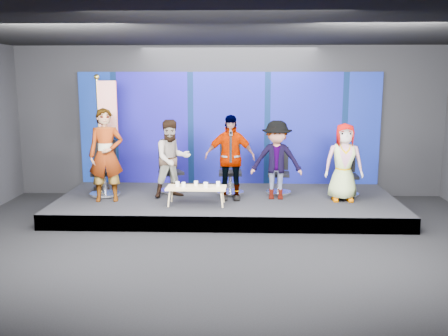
# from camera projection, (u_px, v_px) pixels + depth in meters

# --- Properties ---
(ground) EXTENTS (10.00, 10.00, 0.00)m
(ground) POSITION_uv_depth(u_px,v_px,m) (223.00, 252.00, 8.06)
(ground) COLOR black
(ground) RESTS_ON ground
(room_walls) EXTENTS (10.02, 8.02, 3.51)m
(room_walls) POSITION_uv_depth(u_px,v_px,m) (223.00, 101.00, 7.62)
(room_walls) COLOR black
(room_walls) RESTS_ON ground
(riser) EXTENTS (7.00, 3.00, 0.30)m
(riser) POSITION_uv_depth(u_px,v_px,m) (227.00, 204.00, 10.49)
(riser) COLOR black
(riser) RESTS_ON ground
(backdrop) EXTENTS (7.00, 0.08, 2.60)m
(backdrop) POSITION_uv_depth(u_px,v_px,m) (229.00, 128.00, 11.66)
(backdrop) COLOR navy
(backdrop) RESTS_ON riser
(chair_a) EXTENTS (0.76, 0.76, 1.16)m
(chair_a) POSITION_uv_depth(u_px,v_px,m) (105.00, 178.00, 10.59)
(chair_a) COLOR silver
(chair_a) RESTS_ON riser
(panelist_a) EXTENTS (0.75, 0.56, 1.88)m
(panelist_a) POSITION_uv_depth(u_px,v_px,m) (106.00, 155.00, 10.01)
(panelist_a) COLOR black
(panelist_a) RESTS_ON riser
(chair_b) EXTENTS (0.76, 0.76, 1.00)m
(chair_b) POSITION_uv_depth(u_px,v_px,m) (171.00, 177.00, 10.93)
(chair_b) COLOR silver
(chair_b) RESTS_ON riser
(panelist_b) EXTENTS (0.98, 0.90, 1.63)m
(panelist_b) POSITION_uv_depth(u_px,v_px,m) (172.00, 159.00, 10.35)
(panelist_b) COLOR black
(panelist_b) RESTS_ON riser
(chair_c) EXTENTS (0.62, 0.62, 1.08)m
(chair_c) POSITION_uv_depth(u_px,v_px,m) (230.00, 177.00, 10.74)
(chair_c) COLOR silver
(chair_c) RESTS_ON riser
(panelist_c) EXTENTS (1.03, 0.46, 1.74)m
(panelist_c) POSITION_uv_depth(u_px,v_px,m) (230.00, 157.00, 10.15)
(panelist_c) COLOR black
(panelist_c) RESTS_ON riser
(chair_d) EXTENTS (0.60, 0.60, 1.00)m
(chair_d) POSITION_uv_depth(u_px,v_px,m) (279.00, 178.00, 10.77)
(chair_d) COLOR silver
(chair_d) RESTS_ON riser
(panelist_d) EXTENTS (1.08, 0.66, 1.62)m
(panelist_d) POSITION_uv_depth(u_px,v_px,m) (276.00, 160.00, 10.20)
(panelist_d) COLOR black
(panelist_d) RESTS_ON riser
(chair_e) EXTENTS (0.56, 0.56, 0.98)m
(chair_e) POSITION_uv_depth(u_px,v_px,m) (346.00, 180.00, 10.60)
(chair_e) COLOR silver
(chair_e) RESTS_ON riser
(panelist_e) EXTENTS (0.78, 0.52, 1.58)m
(panelist_e) POSITION_uv_depth(u_px,v_px,m) (344.00, 162.00, 10.06)
(panelist_e) COLOR black
(panelist_e) RESTS_ON riser
(coffee_table) EXTENTS (1.18, 0.52, 0.36)m
(coffee_table) POSITION_uv_depth(u_px,v_px,m) (196.00, 188.00, 9.79)
(coffee_table) COLOR tan
(coffee_table) RESTS_ON riser
(mug_a) EXTENTS (0.08, 0.08, 0.10)m
(mug_a) POSITION_uv_depth(u_px,v_px,m) (177.00, 184.00, 9.82)
(mug_a) COLOR silver
(mug_a) RESTS_ON coffee_table
(mug_b) EXTENTS (0.08, 0.08, 0.10)m
(mug_b) POSITION_uv_depth(u_px,v_px,m) (183.00, 185.00, 9.76)
(mug_b) COLOR silver
(mug_b) RESTS_ON coffee_table
(mug_c) EXTENTS (0.08, 0.08, 0.09)m
(mug_c) POSITION_uv_depth(u_px,v_px,m) (196.00, 183.00, 9.91)
(mug_c) COLOR silver
(mug_c) RESTS_ON coffee_table
(mug_d) EXTENTS (0.09, 0.09, 0.11)m
(mug_d) POSITION_uv_depth(u_px,v_px,m) (206.00, 185.00, 9.71)
(mug_d) COLOR silver
(mug_d) RESTS_ON coffee_table
(mug_e) EXTENTS (0.08, 0.08, 0.10)m
(mug_e) POSITION_uv_depth(u_px,v_px,m) (218.00, 184.00, 9.85)
(mug_e) COLOR silver
(mug_e) RESTS_ON coffee_table
(flag_stand) EXTENTS (0.58, 0.34, 2.55)m
(flag_stand) POSITION_uv_depth(u_px,v_px,m) (105.00, 130.00, 10.79)
(flag_stand) COLOR black
(flag_stand) RESTS_ON riser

